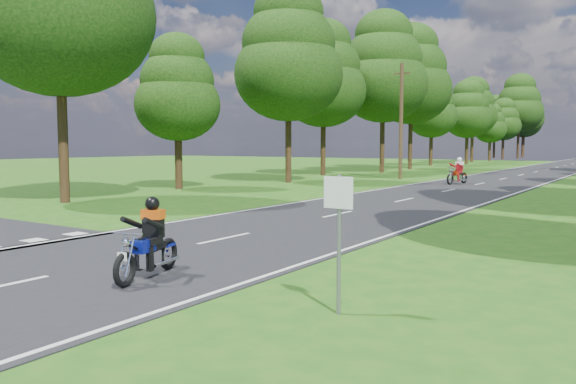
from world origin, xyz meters
The scene contains 7 objects.
ground centered at (0.00, 0.00, 0.00)m, with size 160.00×160.00×0.00m, color #1C5313.
main_road centered at (0.00, 50.00, 0.01)m, with size 7.00×140.00×0.02m, color black.
road_markings centered at (-0.14, 48.13, 0.02)m, with size 7.40×140.00×0.01m.
telegraph_pole centered at (-6.00, 28.00, 4.07)m, with size 1.20×0.26×8.00m.
road_sign centered at (5.50, -2.01, 1.34)m, with size 0.45×0.07×2.00m.
rider_near_blue centered at (1.61, -2.04, 0.75)m, with size 0.58×1.75×1.46m, color navy, non-canonical shape.
rider_far_red centered at (-1.09, 25.02, 0.84)m, with size 0.65×1.96×1.63m, color #9F250C, non-canonical shape.
Camera 1 is at (9.27, -8.92, 2.42)m, focal length 35.00 mm.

